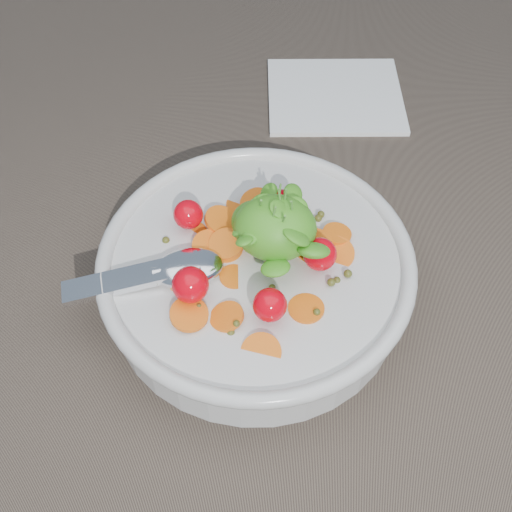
{
  "coord_description": "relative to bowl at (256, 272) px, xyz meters",
  "views": [
    {
      "loc": [
        0.01,
        -0.35,
        0.48
      ],
      "look_at": [
        -0.02,
        -0.02,
        0.05
      ],
      "focal_mm": 45.0,
      "sensor_mm": 36.0,
      "label": 1
    }
  ],
  "objects": [
    {
      "name": "ground",
      "position": [
        0.02,
        0.02,
        -0.03
      ],
      "size": [
        6.0,
        6.0,
        0.0
      ],
      "primitive_type": "plane",
      "color": "brown",
      "rests_on": "ground"
    },
    {
      "name": "bowl",
      "position": [
        0.0,
        0.0,
        0.0
      ],
      "size": [
        0.29,
        0.27,
        0.12
      ],
      "color": "silver",
      "rests_on": "ground"
    },
    {
      "name": "napkin",
      "position": [
        0.07,
        0.29,
        -0.03
      ],
      "size": [
        0.17,
        0.15,
        0.01
      ],
      "primitive_type": "cube",
      "rotation": [
        0.0,
        0.0,
        0.1
      ],
      "color": "white",
      "rests_on": "ground"
    }
  ]
}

